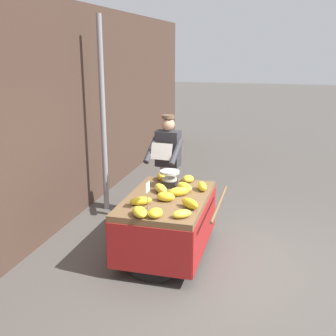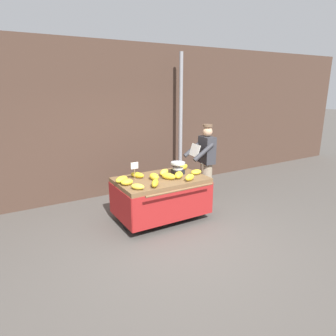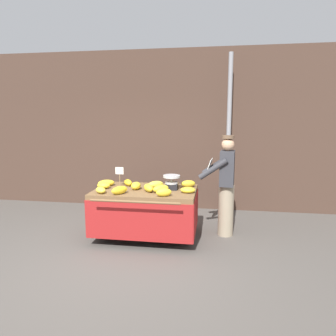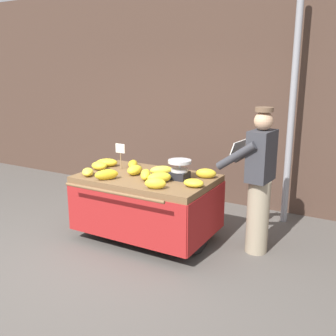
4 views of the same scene
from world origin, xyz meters
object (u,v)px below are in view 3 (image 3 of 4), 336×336
object	(u,v)px
banana_bunch_1	(106,183)
banana_bunch_3	(119,190)
banana_bunch_4	(164,192)
banana_bunch_8	(136,186)
banana_bunch_0	(104,185)
banana_bunch_6	(148,188)
banana_bunch_9	(161,189)
weighing_scale	(172,182)
banana_bunch_5	(188,190)
banana_cart	(146,203)
banana_bunch_11	(128,182)
price_sign	(119,173)
banana_bunch_2	(188,184)
vendor_person	(226,185)
banana_bunch_10	(101,190)
street_pole	(228,137)
banana_bunch_7	(156,184)

from	to	relation	value
banana_bunch_1	banana_bunch_3	size ratio (longest dim) A/B	1.01
banana_bunch_4	banana_bunch_8	distance (m)	0.65
banana_bunch_0	banana_bunch_6	xyz separation A→B (m)	(0.78, -0.09, 0.01)
banana_bunch_1	banana_bunch_9	world-z (taller)	banana_bunch_9
weighing_scale	banana_bunch_6	xyz separation A→B (m)	(-0.34, -0.21, -0.06)
banana_bunch_1	banana_bunch_4	bearing A→B (deg)	-26.15
banana_bunch_3	banana_bunch_5	distance (m)	1.06
banana_cart	banana_bunch_11	world-z (taller)	banana_bunch_11
price_sign	banana_bunch_8	world-z (taller)	price_sign
banana_bunch_9	banana_bunch_11	bearing A→B (deg)	147.85
banana_bunch_6	banana_bunch_1	bearing A→B (deg)	160.96
banana_bunch_2	banana_bunch_4	size ratio (longest dim) A/B	1.05
banana_bunch_4	banana_bunch_5	distance (m)	0.43
vendor_person	banana_bunch_0	bearing A→B (deg)	-169.09
banana_bunch_5	banana_bunch_11	bearing A→B (deg)	160.89
weighing_scale	banana_bunch_10	xyz separation A→B (m)	(-1.06, -0.42, -0.07)
street_pole	banana_bunch_7	size ratio (longest dim) A/B	11.25
banana_bunch_1	banana_bunch_3	xyz separation A→B (m)	(0.40, -0.51, 0.01)
banana_bunch_2	banana_bunch_8	world-z (taller)	banana_bunch_8
banana_bunch_4	banana_bunch_8	size ratio (longest dim) A/B	1.00
banana_bunch_5	street_pole	bearing A→B (deg)	67.41
banana_bunch_0	banana_bunch_1	bearing A→B (deg)	96.62
weighing_scale	banana_bunch_9	xyz separation A→B (m)	(-0.14, -0.24, -0.06)
price_sign	banana_bunch_9	size ratio (longest dim) A/B	1.20
street_pole	banana_bunch_6	world-z (taller)	street_pole
banana_bunch_7	banana_bunch_9	distance (m)	0.33
banana_bunch_8	vendor_person	distance (m)	1.51
banana_cart	banana_bunch_8	bearing A→B (deg)	-170.32
banana_bunch_8	banana_bunch_11	world-z (taller)	banana_bunch_8
banana_bunch_5	banana_bunch_8	xyz separation A→B (m)	(-0.87, 0.11, 0.01)
banana_bunch_11	banana_bunch_6	bearing A→B (deg)	-40.39
price_sign	banana_bunch_4	world-z (taller)	price_sign
banana_bunch_7	banana_bunch_1	bearing A→B (deg)	179.45
weighing_scale	banana_bunch_7	distance (m)	0.29
banana_bunch_3	banana_bunch_9	bearing A→B (deg)	18.69
banana_bunch_4	banana_bunch_7	size ratio (longest dim) A/B	0.82
banana_cart	weighing_scale	world-z (taller)	weighing_scale
banana_bunch_4	weighing_scale	bearing A→B (deg)	84.04
banana_bunch_4	banana_bunch_9	distance (m)	0.25
banana_bunch_8	banana_bunch_10	world-z (taller)	banana_bunch_8
banana_bunch_0	banana_bunch_10	size ratio (longest dim) A/B	0.91
banana_cart	street_pole	bearing A→B (deg)	46.87
banana_bunch_5	vendor_person	world-z (taller)	vendor_person
banana_bunch_0	banana_bunch_3	bearing A→B (deg)	-40.76
weighing_scale	banana_bunch_5	xyz separation A→B (m)	(0.29, -0.21, -0.07)
banana_bunch_6	banana_bunch_8	distance (m)	0.26
banana_bunch_0	banana_bunch_8	bearing A→B (deg)	2.53
banana_bunch_9	price_sign	bearing A→B (deg)	159.48
banana_bunch_8	weighing_scale	bearing A→B (deg)	9.67
banana_bunch_9	banana_bunch_10	size ratio (longest dim) A/B	1.20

